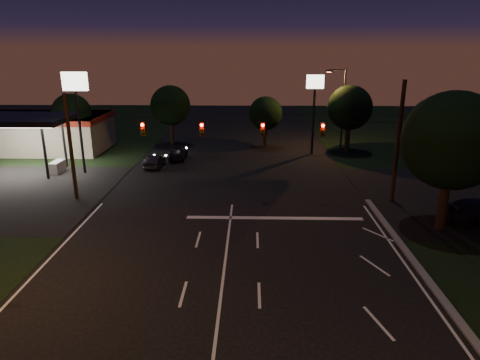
{
  "coord_description": "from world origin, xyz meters",
  "views": [
    {
      "loc": [
        1.35,
        -15.59,
        11.15
      ],
      "look_at": [
        0.67,
        10.55,
        3.0
      ],
      "focal_mm": 32.0,
      "sensor_mm": 36.0,
      "label": 1
    }
  ],
  "objects_px": {
    "tree_right_near": "(451,141)",
    "car_oncoming_a": "(178,152)",
    "utility_pole_right": "(391,202)",
    "car_oncoming_b": "(155,161)"
  },
  "relations": [
    {
      "from": "tree_right_near",
      "to": "car_oncoming_a",
      "type": "distance_m",
      "value": 26.72
    },
    {
      "from": "tree_right_near",
      "to": "car_oncoming_b",
      "type": "distance_m",
      "value": 26.08
    },
    {
      "from": "utility_pole_right",
      "to": "car_oncoming_b",
      "type": "relative_size",
      "value": 2.42
    },
    {
      "from": "tree_right_near",
      "to": "car_oncoming_a",
      "type": "height_order",
      "value": "tree_right_near"
    },
    {
      "from": "car_oncoming_a",
      "to": "utility_pole_right",
      "type": "bearing_deg",
      "value": 145.3
    },
    {
      "from": "utility_pole_right",
      "to": "car_oncoming_b",
      "type": "xyz_separation_m",
      "value": [
        -19.92,
        9.12,
        0.61
      ]
    },
    {
      "from": "utility_pole_right",
      "to": "car_oncoming_a",
      "type": "height_order",
      "value": "utility_pole_right"
    },
    {
      "from": "car_oncoming_b",
      "to": "car_oncoming_a",
      "type": "bearing_deg",
      "value": -114.08
    },
    {
      "from": "tree_right_near",
      "to": "car_oncoming_a",
      "type": "xyz_separation_m",
      "value": [
        -19.74,
        17.3,
        -4.98
      ]
    },
    {
      "from": "tree_right_near",
      "to": "utility_pole_right",
      "type": "bearing_deg",
      "value": 107.53
    }
  ]
}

